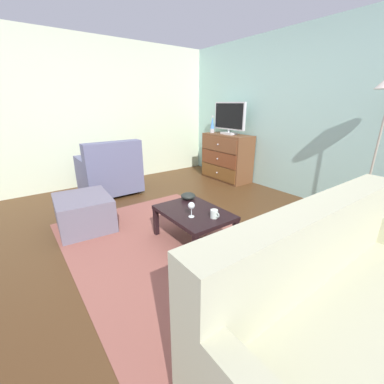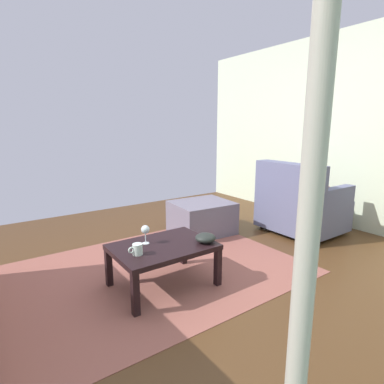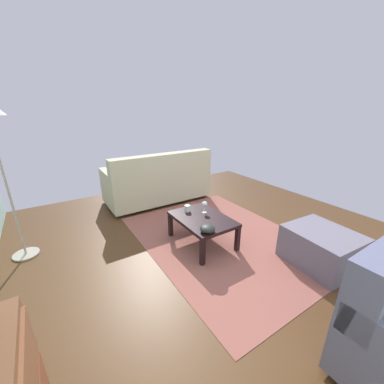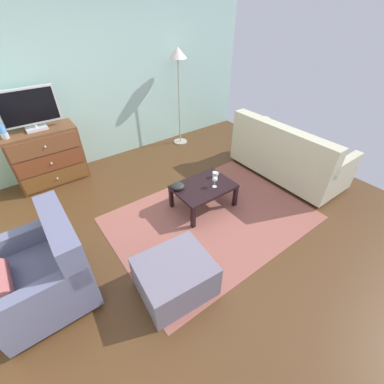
{
  "view_description": "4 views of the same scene",
  "coord_description": "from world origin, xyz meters",
  "px_view_note": "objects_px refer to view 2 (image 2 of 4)",
  "views": [
    {
      "loc": [
        2.21,
        -1.38,
        1.44
      ],
      "look_at": [
        0.3,
        0.03,
        0.59
      ],
      "focal_mm": 23.36,
      "sensor_mm": 36.0,
      "label": 1
    },
    {
      "loc": [
        1.45,
        2.16,
        1.31
      ],
      "look_at": [
        -0.09,
        -0.02,
        0.74
      ],
      "focal_mm": 28.98,
      "sensor_mm": 36.0,
      "label": 2
    },
    {
      "loc": [
        -1.88,
        1.62,
        1.67
      ],
      "look_at": [
        0.38,
        0.16,
        0.68
      ],
      "focal_mm": 22.1,
      "sensor_mm": 36.0,
      "label": 3
    },
    {
      "loc": [
        -1.54,
        -2.1,
        2.39
      ],
      "look_at": [
        -0.09,
        -0.15,
        0.55
      ],
      "focal_mm": 23.77,
      "sensor_mm": 36.0,
      "label": 4
    }
  ],
  "objects_px": {
    "coffee_table": "(163,250)",
    "wine_glass": "(145,230)",
    "armchair": "(300,205)",
    "ottoman": "(202,217)",
    "bowl_decorative": "(205,238)",
    "mug": "(137,249)"
  },
  "relations": [
    {
      "from": "coffee_table",
      "to": "wine_glass",
      "type": "height_order",
      "value": "wine_glass"
    },
    {
      "from": "armchair",
      "to": "ottoman",
      "type": "bearing_deg",
      "value": -34.3
    },
    {
      "from": "wine_glass",
      "to": "bowl_decorative",
      "type": "height_order",
      "value": "wine_glass"
    },
    {
      "from": "wine_glass",
      "to": "mug",
      "type": "height_order",
      "value": "wine_glass"
    },
    {
      "from": "coffee_table",
      "to": "mug",
      "type": "bearing_deg",
      "value": 13.68
    },
    {
      "from": "armchair",
      "to": "wine_glass",
      "type": "bearing_deg",
      "value": 2.02
    },
    {
      "from": "coffee_table",
      "to": "bowl_decorative",
      "type": "bearing_deg",
      "value": 153.87
    },
    {
      "from": "coffee_table",
      "to": "wine_glass",
      "type": "xyz_separation_m",
      "value": [
        0.1,
        -0.11,
        0.16
      ]
    },
    {
      "from": "mug",
      "to": "ottoman",
      "type": "height_order",
      "value": "mug"
    },
    {
      "from": "coffee_table",
      "to": "mug",
      "type": "height_order",
      "value": "mug"
    },
    {
      "from": "coffee_table",
      "to": "armchair",
      "type": "relative_size",
      "value": 0.9
    },
    {
      "from": "mug",
      "to": "ottoman",
      "type": "relative_size",
      "value": 0.16
    },
    {
      "from": "mug",
      "to": "bowl_decorative",
      "type": "xyz_separation_m",
      "value": [
        -0.58,
        0.09,
        -0.0
      ]
    },
    {
      "from": "bowl_decorative",
      "to": "wine_glass",
      "type": "bearing_deg",
      "value": -31.88
    },
    {
      "from": "bowl_decorative",
      "to": "mug",
      "type": "bearing_deg",
      "value": -9.26
    },
    {
      "from": "wine_glass",
      "to": "armchair",
      "type": "distance_m",
      "value": 2.16
    },
    {
      "from": "coffee_table",
      "to": "armchair",
      "type": "distance_m",
      "value": 2.06
    },
    {
      "from": "coffee_table",
      "to": "wine_glass",
      "type": "relative_size",
      "value": 5.14
    },
    {
      "from": "coffee_table",
      "to": "wine_glass",
      "type": "bearing_deg",
      "value": -45.91
    },
    {
      "from": "wine_glass",
      "to": "mug",
      "type": "distance_m",
      "value": 0.24
    },
    {
      "from": "bowl_decorative",
      "to": "ottoman",
      "type": "height_order",
      "value": "bowl_decorative"
    },
    {
      "from": "coffee_table",
      "to": "bowl_decorative",
      "type": "xyz_separation_m",
      "value": [
        -0.32,
        0.16,
        0.09
      ]
    }
  ]
}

